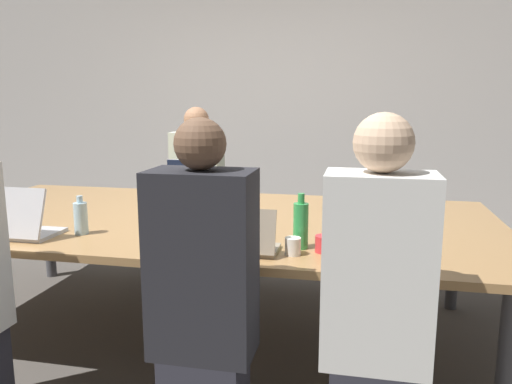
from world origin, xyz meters
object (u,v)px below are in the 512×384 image
at_px(cup_near_midright, 293,246).
at_px(person_far_midleft, 198,194).
at_px(cup_near_right, 324,244).
at_px(person_near_midright, 203,302).
at_px(laptop_near_right, 383,243).
at_px(laptop_near_left, 19,223).
at_px(stapler, 189,220).
at_px(laptop_far_midleft, 187,184).
at_px(person_near_right, 376,306).
at_px(laptop_near_midright, 242,240).
at_px(bottle_near_left, 81,218).
at_px(bottle_near_midright, 301,225).

distance_m(cup_near_midright, person_far_midleft, 1.95).
bearing_deg(cup_near_right, cup_near_midright, -152.26).
xyz_separation_m(person_near_midright, laptop_near_right, (0.69, 0.49, 0.14)).
xyz_separation_m(person_near_midright, laptop_near_left, (-1.15, 0.46, 0.14)).
bearing_deg(person_far_midleft, cup_near_right, -53.89).
height_order(laptop_near_left, stapler, laptop_near_left).
bearing_deg(laptop_far_midleft, person_near_midright, -68.58).
height_order(person_near_midright, person_far_midleft, person_far_midleft).
bearing_deg(person_near_right, laptop_far_midleft, -51.87).
height_order(laptop_near_left, laptop_near_right, laptop_near_left).
bearing_deg(laptop_far_midleft, person_near_right, -51.87).
height_order(laptop_near_midright, cup_near_right, laptop_near_midright).
bearing_deg(bottle_near_left, person_near_midright, -34.06).
xyz_separation_m(cup_near_midright, laptop_far_midleft, (-0.99, 1.35, 0.03)).
bearing_deg(stapler, cup_near_right, 6.82).
distance_m(person_near_midright, laptop_far_midleft, 1.94).
relative_size(bottle_near_midright, stapler, 1.79).
bearing_deg(laptop_near_midright, cup_near_midright, -173.58).
bearing_deg(laptop_near_midright, person_far_midleft, -65.14).
distance_m(bottle_near_left, cup_near_right, 1.30).
xyz_separation_m(bottle_near_midright, laptop_near_left, (-1.46, -0.11, -0.04)).
distance_m(laptop_near_left, cup_near_right, 1.58).
relative_size(person_near_midright, stapler, 9.14).
relative_size(laptop_near_midright, person_far_midleft, 0.24).
bearing_deg(cup_near_midright, laptop_near_midright, -173.58).
bearing_deg(cup_near_right, bottle_near_left, 177.50).
distance_m(laptop_near_left, bottle_near_left, 0.31).
bearing_deg(stapler, cup_near_midright, -2.16).
relative_size(laptop_near_right, person_near_right, 0.22).
height_order(person_near_midright, cup_near_midright, person_near_midright).
height_order(bottle_near_midright, laptop_far_midleft, bottle_near_midright).
distance_m(laptop_far_midleft, person_far_midleft, 0.34).
bearing_deg(laptop_far_midleft, laptop_near_left, -108.08).
bearing_deg(laptop_near_right, bottle_near_midright, -11.42).
relative_size(person_near_midright, laptop_far_midleft, 3.91).
bearing_deg(stapler, bottle_near_midright, 5.74).
xyz_separation_m(person_near_midright, person_far_midleft, (-0.73, 2.11, 0.00)).
bearing_deg(person_near_right, bottle_near_midright, -55.43).
bearing_deg(person_far_midleft, bottle_near_midright, -56.09).
distance_m(bottle_near_midright, stapler, 0.77).
xyz_separation_m(laptop_far_midleft, stapler, (0.33, -0.90, -0.05)).
height_order(laptop_near_midright, bottle_near_midright, bottle_near_midright).
xyz_separation_m(cup_near_midright, stapler, (-0.66, 0.45, -0.02)).
bearing_deg(person_far_midleft, laptop_near_midright, -65.14).
bearing_deg(stapler, laptop_near_midright, -16.23).
xyz_separation_m(person_near_midright, bottle_near_midright, (0.31, 0.57, 0.18)).
bearing_deg(bottle_near_left, cup_near_midright, -6.38).
bearing_deg(laptop_far_midleft, stapler, -69.62).
height_order(person_far_midleft, person_near_right, person_near_right).
height_order(person_far_midleft, stapler, person_far_midleft).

